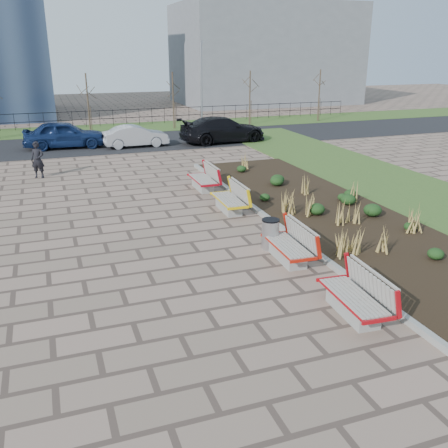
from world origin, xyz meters
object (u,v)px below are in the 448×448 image
object	(u,v)px
bench_a	(354,294)
car_black	(223,129)
litter_bin	(270,234)
lamp_east	(201,86)
pedestrian	(38,160)
car_silver	(136,136)
car_blue	(64,134)
bench_c	(229,198)
bench_d	(203,178)
bench_b	(288,243)

from	to	relation	value
bench_a	car_black	distance (m)	21.75
bench_a	litter_bin	size ratio (longest dim) A/B	2.34
car_black	lamp_east	bearing A→B (deg)	-9.89
bench_a	lamp_east	size ratio (longest dim) A/B	0.35
pedestrian	lamp_east	bearing A→B (deg)	66.51
pedestrian	lamp_east	world-z (taller)	lamp_east
bench_a	car_silver	distance (m)	21.63
lamp_east	bench_a	bearing A→B (deg)	-100.39
car_black	pedestrian	bearing A→B (deg)	112.41
car_blue	car_silver	size ratio (longest dim) A/B	1.21
bench_a	bench_c	world-z (taller)	same
car_blue	lamp_east	size ratio (longest dim) A/B	0.78
pedestrian	car_silver	xyz separation A→B (m)	(5.55, 6.04, -0.18)
bench_c	pedestrian	world-z (taller)	pedestrian
bench_c	bench_a	bearing A→B (deg)	-88.59
bench_d	car_blue	size ratio (longest dim) A/B	0.45
car_silver	bench_b	bearing A→B (deg)	-178.36
bench_c	car_silver	size ratio (longest dim) A/B	0.54
bench_d	lamp_east	world-z (taller)	lamp_east
bench_d	litter_bin	size ratio (longest dim) A/B	2.34
bench_b	car_silver	world-z (taller)	car_silver
pedestrian	lamp_east	xyz separation A→B (m)	(11.46, 11.71, 2.21)
bench_a	litter_bin	bearing A→B (deg)	94.95
bench_b	car_silver	size ratio (longest dim) A/B	0.54
bench_d	car_black	size ratio (longest dim) A/B	0.38
bench_b	litter_bin	bearing A→B (deg)	98.48
litter_bin	car_blue	world-z (taller)	car_blue
bench_a	pedestrian	bearing A→B (deg)	116.11
bench_d	bench_a	bearing A→B (deg)	-89.56
litter_bin	car_black	bearing A→B (deg)	74.98
bench_d	car_black	bearing A→B (deg)	66.53
bench_b	bench_c	bearing A→B (deg)	92.38
car_blue	car_silver	world-z (taller)	car_blue
litter_bin	lamp_east	xyz separation A→B (m)	(5.10, 23.13, 2.59)
car_silver	lamp_east	bearing A→B (deg)	-47.40
bench_a	lamp_east	xyz separation A→B (m)	(5.00, 27.28, 2.54)
bench_a	car_blue	xyz separation A→B (m)	(-4.94, 22.65, 0.31)
bench_a	car_silver	xyz separation A→B (m)	(-0.91, 21.61, 0.16)
litter_bin	pedestrian	distance (m)	13.08
pedestrian	car_silver	bearing A→B (deg)	68.33
pedestrian	bench_b	bearing A→B (deg)	-41.49
bench_a	car_black	bearing A→B (deg)	81.65
bench_b	bench_d	size ratio (longest dim) A/B	1.00
bench_c	bench_d	world-z (taller)	same
bench_a	bench_b	bearing A→B (deg)	93.58
car_silver	car_black	bearing A→B (deg)	-94.69
car_blue	lamp_east	bearing A→B (deg)	-61.48
bench_a	litter_bin	xyz separation A→B (m)	(-0.10, 4.16, -0.05)
bench_a	pedestrian	distance (m)	16.86
bench_a	pedestrian	world-z (taller)	pedestrian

